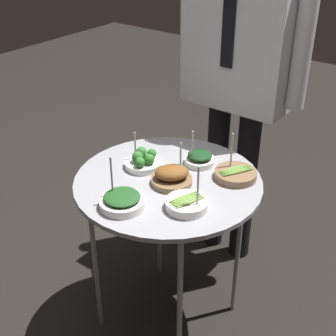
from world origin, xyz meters
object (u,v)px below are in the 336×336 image
object	(u,v)px
bowl_spinach_front_right	(122,201)
bowl_asparagus_mid_left	(187,204)
bowl_roast_back_left	(172,176)
bowl_asparagus_mid_right	(236,174)
serving_cart	(168,191)
bowl_spinach_back_right	(200,158)
waiter_figure	(240,53)
bowl_broccoli_far_rim	(143,161)

from	to	relation	value
bowl_spinach_front_right	bowl_asparagus_mid_left	distance (m)	0.22
bowl_roast_back_left	bowl_spinach_front_right	world-z (taller)	bowl_spinach_front_right
bowl_asparagus_mid_right	bowl_asparagus_mid_left	distance (m)	0.28
serving_cart	bowl_spinach_back_right	world-z (taller)	bowl_spinach_back_right
bowl_asparagus_mid_left	bowl_roast_back_left	bearing A→B (deg)	144.19
serving_cart	bowl_asparagus_mid_right	xyz separation A→B (m)	(0.20, 0.16, 0.07)
serving_cart	bowl_roast_back_left	bearing A→B (deg)	-24.97
bowl_spinach_front_right	bowl_spinach_back_right	distance (m)	0.41
bowl_roast_back_left	bowl_spinach_front_right	bearing A→B (deg)	-101.96
bowl_roast_back_left	waiter_figure	world-z (taller)	waiter_figure
bowl_roast_back_left	bowl_spinach_back_right	world-z (taller)	bowl_roast_back_left
bowl_spinach_back_right	bowl_broccoli_far_rim	bearing A→B (deg)	-136.07
bowl_asparagus_mid_right	bowl_spinach_back_right	world-z (taller)	bowl_asparagus_mid_right
waiter_figure	bowl_asparagus_mid_right	bearing A→B (deg)	-59.86
bowl_spinach_front_right	waiter_figure	size ratio (longest dim) A/B	0.11
serving_cart	bowl_asparagus_mid_right	size ratio (longest dim) A/B	4.40
bowl_spinach_front_right	bowl_spinach_back_right	size ratio (longest dim) A/B	1.20
serving_cart	waiter_figure	xyz separation A→B (m)	(-0.05, 0.58, 0.39)
serving_cart	bowl_asparagus_mid_left	distance (m)	0.21
bowl_asparagus_mid_right	waiter_figure	bearing A→B (deg)	120.14
bowl_spinach_back_right	bowl_roast_back_left	bearing A→B (deg)	-90.19
serving_cart	bowl_roast_back_left	xyz separation A→B (m)	(0.03, -0.01, 0.08)
bowl_roast_back_left	bowl_broccoli_far_rim	distance (m)	0.16
serving_cart	waiter_figure	bearing A→B (deg)	94.49
bowl_roast_back_left	bowl_asparagus_mid_right	distance (m)	0.24
bowl_asparagus_mid_right	bowl_asparagus_mid_left	world-z (taller)	bowl_asparagus_mid_left
bowl_broccoli_far_rim	bowl_asparagus_mid_right	size ratio (longest dim) A/B	0.85
bowl_roast_back_left	serving_cart	bearing A→B (deg)	155.03
bowl_roast_back_left	bowl_asparagus_mid_left	xyz separation A→B (m)	(0.14, -0.10, -0.01)
bowl_roast_back_left	waiter_figure	size ratio (longest dim) A/B	0.09
serving_cart	bowl_asparagus_mid_left	bearing A→B (deg)	-34.17
bowl_spinach_front_right	waiter_figure	xyz separation A→B (m)	(-0.03, 0.81, 0.31)
bowl_spinach_front_right	bowl_asparagus_mid_left	size ratio (longest dim) A/B	1.01
serving_cart	bowl_asparagus_mid_right	world-z (taller)	bowl_asparagus_mid_right
bowl_broccoli_far_rim	bowl_spinach_back_right	world-z (taller)	bowl_spinach_back_right
bowl_roast_back_left	bowl_spinach_back_right	distance (m)	0.18
waiter_figure	bowl_asparagus_mid_left	bearing A→B (deg)	-73.21
bowl_broccoli_far_rim	waiter_figure	world-z (taller)	waiter_figure
bowl_spinach_front_right	bowl_asparagus_mid_left	xyz separation A→B (m)	(0.18, 0.12, -0.01)
bowl_asparagus_mid_left	waiter_figure	distance (m)	0.79
bowl_roast_back_left	bowl_asparagus_mid_right	size ratio (longest dim) A/B	0.94
bowl_asparagus_mid_right	bowl_asparagus_mid_left	size ratio (longest dim) A/B	0.94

